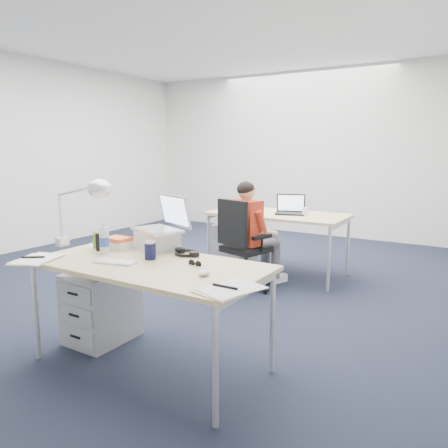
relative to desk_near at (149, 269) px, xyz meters
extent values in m
plane|color=black|center=(-0.94, 1.62, -0.68)|extent=(7.00, 7.00, 0.00)
cube|color=beige|center=(-0.94, 5.12, 0.72)|extent=(6.00, 0.02, 2.80)
cube|color=beige|center=(-3.94, 1.62, 0.72)|extent=(0.02, 7.00, 2.80)
cube|color=white|center=(-0.94, 1.62, 2.12)|extent=(6.00, 7.00, 0.01)
cube|color=tan|center=(0.00, 0.00, 0.03)|extent=(1.60, 0.80, 0.03)
cylinder|color=#B7BABC|center=(-0.75, -0.35, -0.33)|extent=(0.04, 0.04, 0.70)
cylinder|color=#B7BABC|center=(0.75, -0.35, -0.33)|extent=(0.04, 0.04, 0.70)
cylinder|color=#B7BABC|center=(-0.75, 0.35, -0.33)|extent=(0.04, 0.04, 0.70)
cylinder|color=#B7BABC|center=(0.75, 0.35, -0.33)|extent=(0.04, 0.04, 0.70)
cube|color=tan|center=(-0.21, 2.53, 0.03)|extent=(1.60, 0.80, 0.03)
cylinder|color=#B7BABC|center=(-0.96, 2.18, -0.33)|extent=(0.04, 0.04, 0.70)
cylinder|color=#B7BABC|center=(0.54, 2.18, -0.33)|extent=(0.04, 0.04, 0.70)
cylinder|color=#B7BABC|center=(-0.96, 2.88, -0.33)|extent=(0.04, 0.04, 0.70)
cylinder|color=#B7BABC|center=(0.54, 2.88, -0.33)|extent=(0.04, 0.04, 0.70)
cylinder|color=black|center=(-0.26, 1.84, -0.45)|extent=(0.04, 0.04, 0.38)
cube|color=black|center=(-0.26, 1.84, -0.25)|extent=(0.51, 0.51, 0.07)
cube|color=black|center=(-0.32, 1.64, 0.05)|extent=(0.39, 0.15, 0.47)
cube|color=red|center=(-0.27, 1.85, 0.03)|extent=(0.39, 0.30, 0.48)
sphere|color=tan|center=(-0.27, 1.85, 0.36)|extent=(0.18, 0.18, 0.18)
cube|color=#9C9DA1|center=(-0.60, 0.11, -0.41)|extent=(0.40, 0.50, 0.55)
cube|color=#9C9DA1|center=(-0.81, 2.52, -0.41)|extent=(0.40, 0.50, 0.55)
cube|color=white|center=(-0.19, -0.12, 0.05)|extent=(0.30, 0.17, 0.01)
ellipsoid|color=white|center=(0.48, -0.05, 0.06)|extent=(0.06, 0.10, 0.03)
cylinder|color=#13143C|center=(-0.05, 0.08, 0.11)|extent=(0.10, 0.10, 0.13)
cylinder|color=silver|center=(-0.45, 0.03, 0.16)|extent=(0.09, 0.09, 0.22)
cube|color=silver|center=(-0.47, 0.19, 0.09)|extent=(0.21, 0.17, 0.09)
cube|color=black|center=(-0.55, 0.07, 0.11)|extent=(0.04, 0.02, 0.13)
cube|color=#FFE093|center=(-0.71, -0.35, 0.05)|extent=(0.33, 0.39, 0.01)
cube|color=#FFE093|center=(0.75, -0.22, 0.05)|extent=(0.32, 0.39, 0.01)
cylinder|color=white|center=(0.13, 2.50, 0.09)|extent=(0.07, 0.07, 0.09)
cube|color=white|center=(-0.67, 2.63, 0.05)|extent=(0.32, 0.35, 0.01)
camera|label=1|loc=(1.90, -2.15, 0.80)|focal=35.00mm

